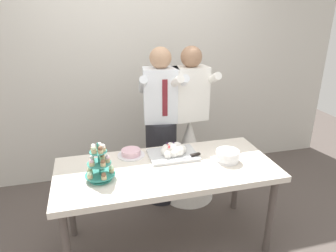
{
  "coord_description": "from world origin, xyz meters",
  "views": [
    {
      "loc": [
        -0.57,
        -2.19,
        2.02
      ],
      "look_at": [
        0.05,
        0.15,
        1.07
      ],
      "focal_mm": 33.21,
      "sensor_mm": 36.0,
      "label": 1
    }
  ],
  "objects_px": {
    "cupcake_stand": "(99,164)",
    "person_bride": "(189,148)",
    "main_cake_tray": "(173,152)",
    "person_groom": "(161,137)",
    "round_cake": "(131,153)",
    "plate_stack": "(227,156)",
    "dessert_table": "(167,175)"
  },
  "relations": [
    {
      "from": "main_cake_tray",
      "to": "person_bride",
      "type": "xyz_separation_m",
      "value": [
        0.31,
        0.49,
        -0.23
      ]
    },
    {
      "from": "plate_stack",
      "to": "cupcake_stand",
      "type": "bearing_deg",
      "value": -178.35
    },
    {
      "from": "cupcake_stand",
      "to": "person_groom",
      "type": "distance_m",
      "value": 1.01
    },
    {
      "from": "plate_stack",
      "to": "round_cake",
      "type": "relative_size",
      "value": 0.85
    },
    {
      "from": "round_cake",
      "to": "person_bride",
      "type": "xyz_separation_m",
      "value": [
        0.67,
        0.39,
        -0.22
      ]
    },
    {
      "from": "main_cake_tray",
      "to": "plate_stack",
      "type": "xyz_separation_m",
      "value": [
        0.42,
        -0.21,
        0.01
      ]
    },
    {
      "from": "dessert_table",
      "to": "person_bride",
      "type": "bearing_deg",
      "value": 57.96
    },
    {
      "from": "cupcake_stand",
      "to": "round_cake",
      "type": "xyz_separation_m",
      "value": [
        0.29,
        0.34,
        -0.1
      ]
    },
    {
      "from": "main_cake_tray",
      "to": "round_cake",
      "type": "distance_m",
      "value": 0.37
    },
    {
      "from": "main_cake_tray",
      "to": "plate_stack",
      "type": "height_order",
      "value": "main_cake_tray"
    },
    {
      "from": "cupcake_stand",
      "to": "person_bride",
      "type": "xyz_separation_m",
      "value": [
        0.96,
        0.73,
        -0.32
      ]
    },
    {
      "from": "cupcake_stand",
      "to": "plate_stack",
      "type": "height_order",
      "value": "cupcake_stand"
    },
    {
      "from": "main_cake_tray",
      "to": "plate_stack",
      "type": "bearing_deg",
      "value": -26.81
    },
    {
      "from": "cupcake_stand",
      "to": "round_cake",
      "type": "relative_size",
      "value": 1.27
    },
    {
      "from": "person_bride",
      "to": "round_cake",
      "type": "bearing_deg",
      "value": -149.84
    },
    {
      "from": "person_groom",
      "to": "person_bride",
      "type": "distance_m",
      "value": 0.34
    },
    {
      "from": "cupcake_stand",
      "to": "dessert_table",
      "type": "bearing_deg",
      "value": 6.56
    },
    {
      "from": "plate_stack",
      "to": "person_bride",
      "type": "distance_m",
      "value": 0.75
    },
    {
      "from": "main_cake_tray",
      "to": "dessert_table",
      "type": "bearing_deg",
      "value": -120.44
    },
    {
      "from": "dessert_table",
      "to": "cupcake_stand",
      "type": "height_order",
      "value": "cupcake_stand"
    },
    {
      "from": "cupcake_stand",
      "to": "person_bride",
      "type": "distance_m",
      "value": 1.25
    },
    {
      "from": "dessert_table",
      "to": "round_cake",
      "type": "relative_size",
      "value": 7.5
    },
    {
      "from": "cupcake_stand",
      "to": "main_cake_tray",
      "type": "height_order",
      "value": "cupcake_stand"
    },
    {
      "from": "cupcake_stand",
      "to": "person_groom",
      "type": "xyz_separation_m",
      "value": [
        0.66,
        0.75,
        -0.16
      ]
    },
    {
      "from": "person_groom",
      "to": "plate_stack",
      "type": "bearing_deg",
      "value": -60.45
    },
    {
      "from": "round_cake",
      "to": "person_groom",
      "type": "distance_m",
      "value": 0.55
    },
    {
      "from": "plate_stack",
      "to": "round_cake",
      "type": "height_order",
      "value": "plate_stack"
    },
    {
      "from": "main_cake_tray",
      "to": "person_bride",
      "type": "distance_m",
      "value": 0.63
    },
    {
      "from": "dessert_table",
      "to": "person_groom",
      "type": "bearing_deg",
      "value": 80.15
    },
    {
      "from": "dessert_table",
      "to": "person_groom",
      "type": "distance_m",
      "value": 0.7
    },
    {
      "from": "main_cake_tray",
      "to": "person_groom",
      "type": "distance_m",
      "value": 0.51
    },
    {
      "from": "main_cake_tray",
      "to": "person_bride",
      "type": "height_order",
      "value": "person_bride"
    }
  ]
}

